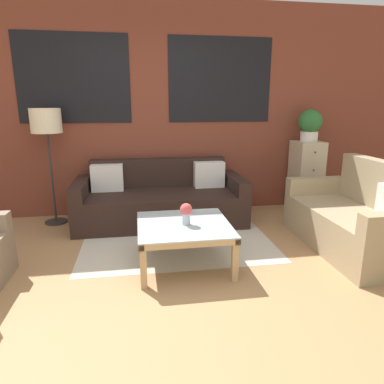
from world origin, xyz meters
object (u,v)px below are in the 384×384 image
coffee_table (184,230)px  floor_lamp (46,126)px  drawer_cabinet (306,176)px  flower_vase (186,212)px  potted_plant (310,124)px  couch_dark (161,201)px  settee_vintage (357,220)px

coffee_table → floor_lamp: (-1.48, 1.43, 0.88)m
coffee_table → drawer_cabinet: (1.96, 1.48, 0.15)m
flower_vase → potted_plant: bearing=37.9°
couch_dark → drawer_cabinet: size_ratio=2.15×
floor_lamp → coffee_table: bearing=-44.2°
drawer_cabinet → potted_plant: (-0.00, 0.00, 0.73)m
flower_vase → settee_vintage: bearing=3.5°
coffee_table → settee_vintage: bearing=2.5°
couch_dark → floor_lamp: 1.66m
couch_dark → flower_vase: size_ratio=10.41×
potted_plant → couch_dark: bearing=-174.4°
couch_dark → settee_vintage: size_ratio=1.37×
settee_vintage → floor_lamp: (-3.31, 1.35, 0.92)m
settee_vintage → flower_vase: 1.83m
couch_dark → drawer_cabinet: (2.09, 0.20, 0.21)m
couch_dark → flower_vase: 1.34m
settee_vintage → drawer_cabinet: drawer_cabinet is taller
potted_plant → coffee_table: bearing=-143.0°
floor_lamp → flower_vase: floor_lamp is taller
floor_lamp → flower_vase: size_ratio=7.09×
drawer_cabinet → coffee_table: bearing=-143.0°
couch_dark → drawer_cabinet: drawer_cabinet is taller
coffee_table → potted_plant: bearing=37.0°
coffee_table → floor_lamp: size_ratio=0.59×
settee_vintage → drawer_cabinet: (0.13, 1.40, 0.18)m
floor_lamp → flower_vase: bearing=-44.4°
settee_vintage → couch_dark: bearing=148.7°
coffee_table → flower_vase: (0.02, -0.03, 0.18)m
settee_vintage → flower_vase: size_ratio=7.61×
drawer_cabinet → flower_vase: drawer_cabinet is taller
coffee_table → flower_vase: size_ratio=4.20×
floor_lamp → drawer_cabinet: floor_lamp is taller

